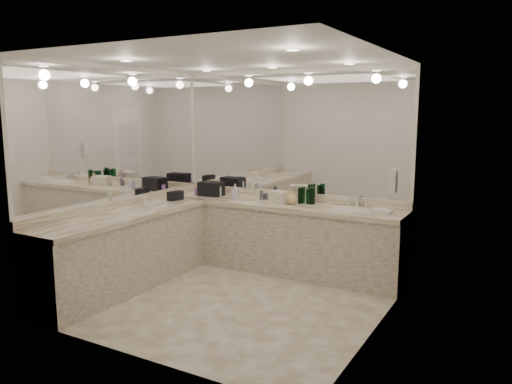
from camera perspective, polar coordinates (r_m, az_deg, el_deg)
The scene contains 37 objects.
floor at distance 5.66m, azimuth -2.80°, elevation -12.17°, with size 3.20×3.20×0.00m, color beige.
ceiling at distance 5.30m, azimuth -3.03°, elevation 15.00°, with size 3.20×3.20×0.00m, color white.
wall_back at distance 6.64m, azimuth 4.02°, elevation 2.58°, with size 3.20×0.02×2.60m, color silver.
wall_left at distance 6.32m, azimuth -15.28°, elevation 1.95°, with size 0.02×3.00×2.60m, color silver.
wall_right at distance 4.69m, azimuth 13.89°, elevation -0.45°, with size 0.02×3.00×2.60m, color silver.
vanity_back_base at distance 6.53m, azimuth 2.80°, elevation -5.37°, with size 3.20×0.60×0.84m, color beige.
vanity_back_top at distance 6.43m, azimuth 2.79°, elevation -1.51°, with size 3.20×0.64×0.06m, color #F5E7CE.
vanity_left_base at distance 6.08m, azimuth -14.88°, elevation -6.80°, with size 0.60×2.40×0.84m, color beige.
vanity_left_top at distance 5.97m, azimuth -14.99°, elevation -2.65°, with size 0.64×2.42×0.06m, color #F5E7CE.
backsplash_back at distance 6.67m, azimuth 3.91°, elevation -0.43°, with size 3.20×0.04×0.10m, color #F5E7CE.
backsplash_left at distance 6.36m, azimuth -15.01°, elevation -1.19°, with size 0.04×3.00×0.10m, color #F5E7CE.
mirror_back at distance 6.59m, azimuth 4.02°, elevation 6.68°, with size 3.12×0.01×1.55m, color white.
mirror_left at distance 6.27m, azimuth -15.38°, elevation 6.25°, with size 0.01×2.92×1.55m, color white.
sink at distance 6.07m, azimuth 10.88°, elevation -2.05°, with size 0.44×0.44×0.03m, color white.
faucet at distance 6.26m, azimuth 11.52°, elevation -1.05°, with size 0.24×0.16×0.14m, color silver.
wall_phone at distance 5.36m, azimuth 15.46°, elevation 1.22°, with size 0.06×0.10×0.24m, color white.
door at distance 4.27m, azimuth 11.77°, elevation -4.74°, with size 0.02×0.82×2.10m, color white.
black_toiletry_bag at distance 6.96m, azimuth -5.15°, elevation 0.33°, with size 0.33×0.21×0.19m, color black.
black_bag_spill at distance 6.68m, azimuth -9.20°, elevation -0.43°, with size 0.10×0.22×0.12m, color black.
cream_cosmetic_case at distance 6.40m, azimuth 2.72°, elevation -0.59°, with size 0.26×0.16×0.15m, color beige.
hand_towel at distance 5.99m, azimuth 14.22°, elevation -2.09°, with size 0.24×0.16×0.04m, color white.
lotion_left at distance 6.24m, azimuth -12.58°, elevation -1.15°, with size 0.06×0.06×0.13m, color white.
soap_bottle_a at distance 6.82m, azimuth -2.38°, elevation 0.17°, with size 0.07×0.07×0.19m, color white.
soap_bottle_b at distance 6.70m, azimuth -2.45°, elevation -0.01°, with size 0.08×0.08×0.18m, color silver.
soap_bottle_c at distance 6.32m, azimuth 4.10°, elevation -0.55°, with size 0.15×0.15×0.19m, color #D5B579.
green_bottle_0 at distance 6.45m, azimuth 5.33°, elevation -0.29°, with size 0.07×0.07×0.20m, color #0A461A.
green_bottle_1 at distance 6.35m, azimuth 6.41°, elevation -0.42°, with size 0.07×0.07×0.22m, color #0A461A.
green_bottle_2 at distance 6.39m, azimuth 5.12°, elevation -0.40°, with size 0.07×0.07×0.20m, color #0A461A.
green_bottle_3 at distance 6.36m, azimuth 6.04°, elevation -0.50°, with size 0.07×0.07×0.19m, color #0A461A.
green_bottle_4 at distance 6.38m, azimuth 6.46°, elevation -0.53°, with size 0.07×0.07×0.18m, color #0A461A.
amenity_bottle_0 at distance 6.44m, azimuth 3.43°, elevation -0.72°, with size 0.05×0.05×0.11m, color #9966B2.
amenity_bottle_1 at distance 6.68m, azimuth 1.09°, elevation -0.51°, with size 0.06×0.06×0.07m, color #3F3F4C.
amenity_bottle_2 at distance 6.64m, azimuth 0.62°, elevation -0.35°, with size 0.04×0.04×0.12m, color #3F3F4C.
amenity_bottle_3 at distance 6.69m, azimuth -2.35°, elevation -0.31°, with size 0.04×0.04×0.12m, color silver.
amenity_bottle_4 at distance 6.33m, azimuth 3.11°, elevation -1.03°, with size 0.05×0.05×0.08m, color #E57F66.
amenity_bottle_5 at distance 6.86m, azimuth -4.13°, elevation 0.03°, with size 0.04×0.04×0.15m, color silver.
amenity_bottle_6 at distance 7.04m, azimuth -6.83°, elevation 0.05°, with size 0.06×0.06×0.10m, color #9966B2.
Camera 1 is at (2.82, -4.46, 2.07)m, focal length 35.00 mm.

